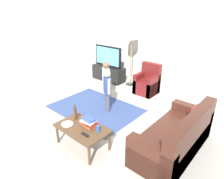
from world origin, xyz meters
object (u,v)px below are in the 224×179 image
tv_stand (108,73)px  tv_remote (85,134)px  armchair (148,84)px  plate (67,124)px  child_center (107,87)px  floor_lamp (132,38)px  book_stack (89,122)px  coffee_table (82,129)px  tv (108,57)px  soda_can (98,129)px  bottle (75,113)px  child_near_tv (106,78)px  couch (178,139)px

tv_stand → tv_remote: 3.84m
armchair → plate: bearing=-87.5°
child_center → tv_remote: 1.66m
floor_lamp → book_stack: 3.42m
coffee_table → tv: bearing=124.6°
child_center → book_stack: bearing=-62.3°
child_center → soda_can: (0.90, -1.22, -0.16)m
coffee_table → floor_lamp: bearing=111.0°
armchair → bottle: bearing=-87.7°
coffee_table → tv_remote: bearing=-28.6°
tv → plate: bearing=-60.3°
child_center → child_near_tv: bearing=135.3°
tv → tv_remote: (2.26, -3.08, -0.42)m
armchair → child_near_tv: (-0.59, -1.19, 0.37)m
soda_can → child_center: bearing=126.3°
child_near_tv → child_center: child_near_tv is taller
tv_stand → bottle: bearing=-58.9°
couch → child_near_tv: child_near_tv is taller
tv → floor_lamp: bearing=11.7°
coffee_table → tv_remote: size_ratio=5.88×
tv_stand → child_near_tv: bearing=-50.1°
tv → child_center: 2.20m
plate → bottle: bearing=95.3°
child_center → bottle: (0.28, -1.22, -0.08)m
child_near_tv → bottle: (0.70, -1.64, -0.11)m
tv → floor_lamp: 1.10m
tv_stand → child_near_tv: (1.03, -1.23, 0.42)m
tv_remote → soda_can: soda_can is taller
couch → soda_can: 1.43m
bottle → tv_remote: (0.52, -0.22, -0.13)m
tv_stand → child_center: bearing=-48.6°
tv → coffee_table: bearing=-55.4°
couch → book_stack: bearing=-146.7°
couch → child_center: size_ratio=1.68×
soda_can → coffee_table: bearing=-162.6°
armchair → coffee_table: armchair is taller
armchair → tv_remote: armchair is taller
armchair → soda_can: (0.74, -2.84, 0.18)m
tv_remote → bottle: bearing=157.5°
tv_stand → tv: tv is taller
plate → floor_lamp: bearing=105.8°
tv_stand → soda_can: 3.73m
tv_stand → soda_can: bearing=-50.7°
tv → floor_lamp: (0.83, 0.17, 0.70)m
armchair → coffee_table: bearing=-81.9°
tv_stand → couch: 3.97m
child_near_tv → plate: bearing=-68.7°
tv_remote → tv: bearing=126.7°
floor_lamp → coffee_table: 3.55m
floor_lamp → armchair: bearing=-13.7°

